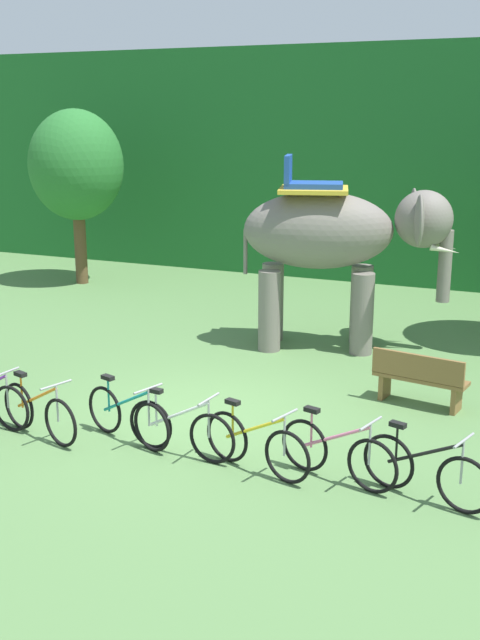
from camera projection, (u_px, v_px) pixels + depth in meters
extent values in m
plane|color=#567F47|center=(203.00, 414.00, 12.12)|extent=(80.00, 80.00, 0.00)
cube|color=#1E6028|center=(398.00, 161.00, 23.27)|extent=(36.00, 6.00, 6.34)
cylinder|color=brown|center=(81.00, 249.00, 21.24)|extent=(0.33, 0.33, 1.90)
ellipsoid|color=#28702D|center=(76.00, 165.00, 20.65)|extent=(2.52, 2.52, 2.93)
ellipsoid|color=slate|center=(318.00, 230.00, 15.06)|extent=(3.17, 2.15, 1.50)
cylinder|color=slate|center=(361.00, 304.00, 15.72)|extent=(0.44, 0.44, 1.60)
cylinder|color=slate|center=(362.00, 314.00, 14.98)|extent=(0.44, 0.44, 1.60)
cylinder|color=slate|center=(273.00, 302.00, 15.93)|extent=(0.44, 0.44, 1.60)
cylinder|color=slate|center=(269.00, 311.00, 15.20)|extent=(0.44, 0.44, 1.60)
ellipsoid|color=slate|center=(424.00, 219.00, 14.75)|extent=(1.33, 1.27, 1.10)
ellipsoid|color=slate|center=(413.00, 212.00, 15.35)|extent=(0.39, 0.85, 0.96)
ellipsoid|color=slate|center=(419.00, 221.00, 14.16)|extent=(0.39, 0.85, 0.96)
cylinder|color=slate|center=(445.00, 266.00, 14.93)|extent=(0.26, 0.26, 1.40)
cone|color=beige|center=(442.00, 246.00, 15.05)|extent=(0.57, 0.27, 0.21)
cone|color=beige|center=(445.00, 250.00, 14.63)|extent=(0.57, 0.27, 0.21)
cube|color=gold|center=(314.00, 190.00, 14.87)|extent=(1.62, 1.64, 0.08)
cube|color=#1E4799|center=(314.00, 185.00, 14.84)|extent=(1.31, 1.17, 0.10)
cube|color=#1E4799|center=(288.00, 170.00, 14.83)|extent=(0.35, 0.89, 0.56)
cylinder|color=slate|center=(245.00, 252.00, 15.34)|extent=(0.08, 0.08, 0.90)
torus|color=black|center=(11.00, 408.00, 11.38)|extent=(0.71, 0.12, 0.71)
cylinder|color=#9E9EA3|center=(7.00, 390.00, 11.34)|extent=(0.03, 0.03, 0.55)
cylinder|color=#9E9EA3|center=(6.00, 372.00, 11.27)|extent=(0.08, 0.52, 0.03)
torus|color=black|center=(19.00, 406.00, 11.49)|extent=(0.69, 0.26, 0.71)
torus|color=black|center=(61.00, 423.00, 10.86)|extent=(0.69, 0.26, 0.71)
cylinder|color=orange|center=(37.00, 397.00, 11.13)|extent=(0.94, 0.33, 0.54)
cylinder|color=orange|center=(22.00, 391.00, 11.36)|extent=(0.03, 0.03, 0.52)
cube|color=black|center=(20.00, 374.00, 11.29)|extent=(0.22, 0.15, 0.06)
cylinder|color=#9E9EA3|center=(57.00, 403.00, 10.82)|extent=(0.03, 0.03, 0.55)
cylinder|color=#9E9EA3|center=(56.00, 385.00, 10.75)|extent=(0.18, 0.51, 0.03)
torus|color=black|center=(105.00, 410.00, 11.34)|extent=(0.69, 0.26, 0.71)
torus|color=black|center=(152.00, 427.00, 10.71)|extent=(0.69, 0.26, 0.71)
cylinder|color=teal|center=(126.00, 401.00, 10.98)|extent=(0.94, 0.33, 0.54)
cylinder|color=teal|center=(109.00, 394.00, 11.21)|extent=(0.03, 0.03, 0.52)
cube|color=black|center=(108.00, 377.00, 11.14)|extent=(0.22, 0.16, 0.06)
cylinder|color=#9E9EA3|center=(149.00, 407.00, 10.67)|extent=(0.03, 0.03, 0.55)
cylinder|color=#9E9EA3|center=(148.00, 389.00, 10.60)|extent=(0.19, 0.51, 0.03)
torus|color=black|center=(151.00, 425.00, 10.80)|extent=(0.71, 0.12, 0.71)
torus|color=black|center=(212.00, 439.00, 10.33)|extent=(0.71, 0.12, 0.71)
cylinder|color=silver|center=(179.00, 414.00, 10.51)|extent=(0.97, 0.14, 0.54)
cylinder|color=silver|center=(156.00, 408.00, 10.68)|extent=(0.03, 0.03, 0.52)
cube|color=black|center=(156.00, 391.00, 10.62)|extent=(0.21, 0.12, 0.06)
cylinder|color=#9E9EA3|center=(209.00, 418.00, 10.28)|extent=(0.03, 0.03, 0.55)
cylinder|color=#9E9EA3|center=(209.00, 399.00, 10.21)|extent=(0.08, 0.52, 0.03)
torus|color=black|center=(227.00, 437.00, 10.39)|extent=(0.70, 0.25, 0.71)
torus|color=black|center=(287.00, 457.00, 9.78)|extent=(0.70, 0.25, 0.71)
cylinder|color=yellow|center=(255.00, 428.00, 10.04)|extent=(0.94, 0.31, 0.54)
cylinder|color=yellow|center=(233.00, 420.00, 10.27)|extent=(0.03, 0.03, 0.52)
cube|color=black|center=(233.00, 402.00, 10.20)|extent=(0.22, 0.15, 0.06)
cylinder|color=#9E9EA3|center=(284.00, 435.00, 9.74)|extent=(0.03, 0.03, 0.55)
cylinder|color=#9E9EA3|center=(285.00, 415.00, 9.67)|extent=(0.18, 0.51, 0.03)
torus|color=black|center=(305.00, 445.00, 10.13)|extent=(0.70, 0.23, 0.71)
torus|color=black|center=(372.00, 466.00, 9.53)|extent=(0.70, 0.23, 0.71)
cylinder|color=pink|center=(336.00, 437.00, 9.78)|extent=(0.95, 0.29, 0.54)
cylinder|color=pink|center=(311.00, 429.00, 10.00)|extent=(0.03, 0.03, 0.52)
cube|color=black|center=(312.00, 410.00, 9.93)|extent=(0.22, 0.15, 0.06)
cylinder|color=#9E9EA3|center=(370.00, 444.00, 9.48)|extent=(0.03, 0.03, 0.55)
cylinder|color=#9E9EA3|center=(371.00, 423.00, 9.41)|extent=(0.17, 0.51, 0.03)
torus|color=black|center=(388.00, 461.00, 9.65)|extent=(0.69, 0.25, 0.71)
torus|color=black|center=(464.00, 485.00, 9.03)|extent=(0.69, 0.25, 0.71)
cylinder|color=black|center=(425.00, 453.00, 9.29)|extent=(0.94, 0.32, 0.54)
cylinder|color=black|center=(397.00, 444.00, 9.52)|extent=(0.03, 0.03, 0.52)
cube|color=black|center=(398.00, 425.00, 9.46)|extent=(0.22, 0.15, 0.06)
cylinder|color=#9E9EA3|center=(462.00, 462.00, 8.99)|extent=(0.03, 0.03, 0.55)
cylinder|color=#9E9EA3|center=(464.00, 441.00, 8.92)|extent=(0.18, 0.51, 0.03)
cube|color=brown|center=(421.00, 378.00, 12.40)|extent=(1.55, 0.65, 0.06)
cube|color=brown|center=(417.00, 367.00, 12.19)|extent=(1.49, 0.31, 0.40)
cube|color=brown|center=(385.00, 385.00, 12.77)|extent=(0.14, 0.37, 0.45)
cube|color=brown|center=(456.00, 399.00, 12.14)|extent=(0.14, 0.37, 0.45)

